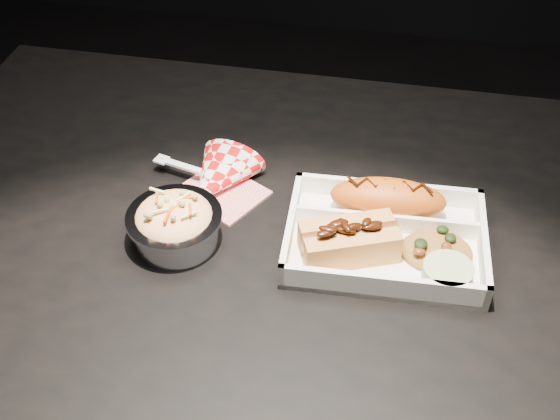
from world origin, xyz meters
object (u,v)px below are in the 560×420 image
object	(u,v)px
food_tray	(385,241)
foil_coleslaw_cup	(175,222)
hotdog	(349,239)
fried_pastry	(388,199)
dining_table	(303,283)
napkin_fork	(217,179)

from	to	relation	value
food_tray	foil_coleslaw_cup	bearing A→B (deg)	-173.85
hotdog	foil_coleslaw_cup	bearing A→B (deg)	161.19
fried_pastry	foil_coleslaw_cup	size ratio (longest dim) A/B	1.25
dining_table	fried_pastry	xyz separation A→B (m)	(0.10, 0.06, 0.12)
foil_coleslaw_cup	napkin_fork	bearing A→B (deg)	77.87
dining_table	foil_coleslaw_cup	bearing A→B (deg)	-166.72
dining_table	fried_pastry	world-z (taller)	fried_pastry
napkin_fork	foil_coleslaw_cup	bearing A→B (deg)	-87.78
dining_table	food_tray	bearing A→B (deg)	1.62
food_tray	hotdog	xyz separation A→B (m)	(-0.04, -0.03, 0.02)
dining_table	napkin_fork	world-z (taller)	napkin_fork
fried_pastry	foil_coleslaw_cup	world-z (taller)	foil_coleslaw_cup
fried_pastry	foil_coleslaw_cup	xyz separation A→B (m)	(-0.26, -0.10, -0.00)
hotdog	foil_coleslaw_cup	xyz separation A→B (m)	(-0.22, -0.01, -0.00)
fried_pastry	hotdog	size ratio (longest dim) A/B	1.16
fried_pastry	napkin_fork	size ratio (longest dim) A/B	0.86
napkin_fork	food_tray	bearing A→B (deg)	-2.20
dining_table	napkin_fork	distance (m)	0.19
dining_table	hotdog	xyz separation A→B (m)	(0.06, -0.03, 0.12)
food_tray	fried_pastry	xyz separation A→B (m)	(-0.00, 0.06, 0.02)
hotdog	napkin_fork	size ratio (longest dim) A/B	0.74
foil_coleslaw_cup	napkin_fork	world-z (taller)	foil_coleslaw_cup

